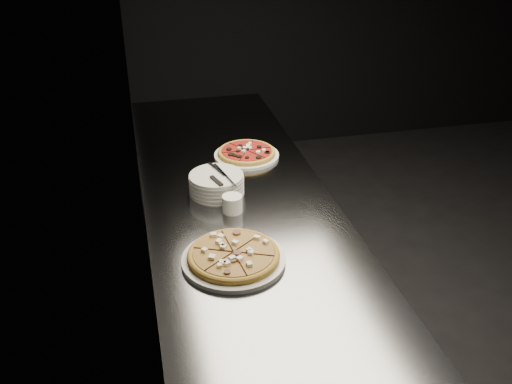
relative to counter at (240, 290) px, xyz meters
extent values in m
cube|color=black|center=(-0.37, 0.00, 0.94)|extent=(0.02, 5.00, 2.80)
cube|color=slate|center=(0.00, 0.00, -0.01)|extent=(0.70, 2.40, 0.90)
cube|color=slate|center=(0.00, 0.00, 0.45)|extent=(0.74, 2.44, 0.02)
cylinder|color=silver|center=(-0.10, -0.41, 0.47)|extent=(0.35, 0.35, 0.02)
cylinder|color=gold|center=(-0.10, -0.41, 0.48)|extent=(0.40, 0.40, 0.01)
torus|color=gold|center=(-0.10, -0.41, 0.49)|extent=(0.40, 0.40, 0.02)
cylinder|color=gold|center=(-0.10, -0.41, 0.49)|extent=(0.35, 0.35, 0.01)
cylinder|color=silver|center=(0.12, 0.37, 0.47)|extent=(0.30, 0.30, 0.01)
cylinder|color=gold|center=(0.12, 0.37, 0.48)|extent=(0.27, 0.27, 0.01)
torus|color=gold|center=(0.12, 0.37, 0.48)|extent=(0.27, 0.27, 0.02)
cylinder|color=maroon|center=(0.12, 0.37, 0.49)|extent=(0.24, 0.24, 0.01)
cylinder|color=silver|center=(-0.07, 0.07, 0.47)|extent=(0.22, 0.22, 0.02)
cylinder|color=silver|center=(-0.07, 0.07, 0.48)|extent=(0.22, 0.22, 0.02)
cylinder|color=silver|center=(-0.07, 0.07, 0.50)|extent=(0.22, 0.22, 0.02)
cylinder|color=silver|center=(-0.07, 0.07, 0.52)|extent=(0.22, 0.22, 0.02)
cylinder|color=silver|center=(-0.07, 0.07, 0.53)|extent=(0.22, 0.22, 0.02)
cube|color=silver|center=(-0.06, 0.11, 0.54)|extent=(0.06, 0.14, 0.00)
cube|color=black|center=(-0.08, 0.01, 0.55)|extent=(0.04, 0.09, 0.01)
cube|color=silver|center=(-0.04, 0.06, 0.54)|extent=(0.01, 0.22, 0.00)
cylinder|color=white|center=(-0.04, -0.09, 0.49)|extent=(0.08, 0.08, 0.07)
cylinder|color=black|center=(-0.04, -0.09, 0.52)|extent=(0.06, 0.06, 0.01)
camera|label=1|loc=(-0.38, -1.93, 1.57)|focal=40.00mm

